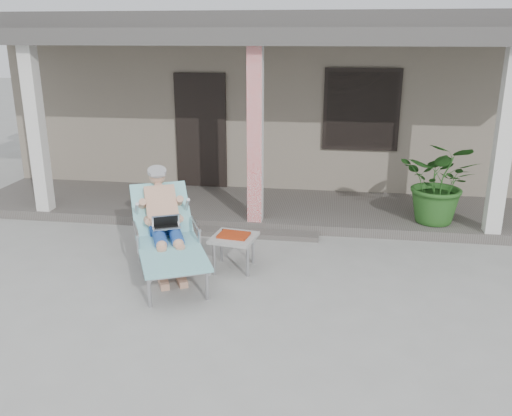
# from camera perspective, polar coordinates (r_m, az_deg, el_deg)

# --- Properties ---
(ground) EXTENTS (60.00, 60.00, 0.00)m
(ground) POSITION_cam_1_polar(r_m,az_deg,el_deg) (6.55, -2.96, -8.60)
(ground) COLOR #9E9E99
(ground) RESTS_ON ground
(house) EXTENTS (10.40, 5.40, 3.30)m
(house) POSITION_cam_1_polar(r_m,az_deg,el_deg) (12.36, 3.07, 12.02)
(house) COLOR gray
(house) RESTS_ON ground
(porch_deck) EXTENTS (10.00, 2.00, 0.15)m
(porch_deck) POSITION_cam_1_polar(r_m,az_deg,el_deg) (9.27, 0.73, 0.00)
(porch_deck) COLOR #605B56
(porch_deck) RESTS_ON ground
(porch_overhang) EXTENTS (10.00, 2.30, 2.85)m
(porch_overhang) POSITION_cam_1_polar(r_m,az_deg,el_deg) (8.77, 0.75, 17.02)
(porch_overhang) COLOR silver
(porch_overhang) RESTS_ON porch_deck
(porch_step) EXTENTS (2.00, 0.30, 0.07)m
(porch_step) POSITION_cam_1_polar(r_m,az_deg,el_deg) (8.21, -0.38, -2.68)
(porch_step) COLOR #605B56
(porch_step) RESTS_ON ground
(lounger) EXTENTS (1.49, 2.06, 1.30)m
(lounger) POSITION_cam_1_polar(r_m,az_deg,el_deg) (6.90, -9.58, -0.26)
(lounger) COLOR #B7B7BC
(lounger) RESTS_ON ground
(side_table) EXTENTS (0.61, 0.61, 0.48)m
(side_table) POSITION_cam_1_polar(r_m,az_deg,el_deg) (6.95, -2.35, -3.31)
(side_table) COLOR #A4A5A0
(side_table) RESTS_ON ground
(potted_palm) EXTENTS (1.45, 1.36, 1.28)m
(potted_palm) POSITION_cam_1_polar(r_m,az_deg,el_deg) (8.62, 18.91, 2.58)
(potted_palm) COLOR #26591E
(potted_palm) RESTS_ON porch_deck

